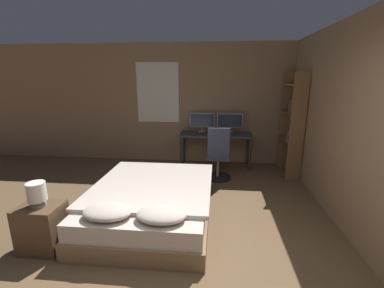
# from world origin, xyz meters

# --- Properties ---
(wall_back) EXTENTS (12.00, 0.08, 2.70)m
(wall_back) POSITION_xyz_m (-0.01, 4.08, 1.35)
(wall_back) COLOR #8E7051
(wall_back) RESTS_ON ground_plane
(wall_side_right) EXTENTS (0.06, 12.00, 2.70)m
(wall_side_right) POSITION_xyz_m (1.91, 1.50, 1.35)
(wall_side_right) COLOR #8E7051
(wall_side_right) RESTS_ON ground_plane
(bed) EXTENTS (1.63, 2.05, 0.57)m
(bed) POSITION_xyz_m (-0.64, 1.38, 0.25)
(bed) COLOR #846647
(bed) RESTS_ON ground_plane
(nightstand) EXTENTS (0.46, 0.38, 0.55)m
(nightstand) POSITION_xyz_m (-1.73, 0.60, 0.27)
(nightstand) COLOR brown
(nightstand) RESTS_ON ground_plane
(bedside_lamp) EXTENTS (0.20, 0.20, 0.28)m
(bedside_lamp) POSITION_xyz_m (-1.73, 0.60, 0.71)
(bedside_lamp) COLOR gray
(bedside_lamp) RESTS_ON nightstand
(desk) EXTENTS (1.57, 0.59, 0.75)m
(desk) POSITION_xyz_m (0.21, 3.71, 0.66)
(desk) COLOR #38383D
(desk) RESTS_ON ground_plane
(monitor_left) EXTENTS (0.56, 0.16, 0.42)m
(monitor_left) POSITION_xyz_m (-0.10, 3.91, 0.99)
(monitor_left) COLOR #B7B7BC
(monitor_left) RESTS_ON desk
(monitor_right) EXTENTS (0.56, 0.16, 0.42)m
(monitor_right) POSITION_xyz_m (0.52, 3.91, 0.99)
(monitor_right) COLOR #B7B7BC
(monitor_right) RESTS_ON desk
(keyboard) EXTENTS (0.35, 0.13, 0.02)m
(keyboard) POSITION_xyz_m (0.21, 3.52, 0.76)
(keyboard) COLOR #B7B7BC
(keyboard) RESTS_ON desk
(computer_mouse) EXTENTS (0.07, 0.05, 0.04)m
(computer_mouse) POSITION_xyz_m (0.48, 3.52, 0.77)
(computer_mouse) COLOR #B7B7BC
(computer_mouse) RESTS_ON desk
(office_chair) EXTENTS (0.52, 0.52, 1.05)m
(office_chair) POSITION_xyz_m (0.28, 2.93, 0.42)
(office_chair) COLOR black
(office_chair) RESTS_ON ground_plane
(bookshelf) EXTENTS (0.27, 0.81, 2.05)m
(bookshelf) POSITION_xyz_m (1.72, 3.33, 1.13)
(bookshelf) COLOR brown
(bookshelf) RESTS_ON ground_plane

